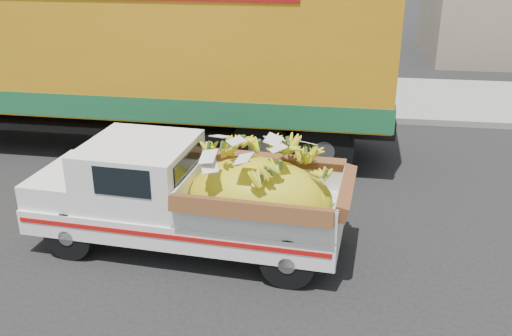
# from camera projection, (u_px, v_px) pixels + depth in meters

# --- Properties ---
(ground) EXTENTS (100.00, 100.00, 0.00)m
(ground) POSITION_uv_depth(u_px,v_px,m) (90.00, 216.00, 9.25)
(ground) COLOR black
(ground) RESTS_ON ground
(curb) EXTENTS (60.00, 0.25, 0.15)m
(curb) POSITION_uv_depth(u_px,v_px,m) (183.00, 110.00, 14.45)
(curb) COLOR gray
(curb) RESTS_ON ground
(sidewalk) EXTENTS (60.00, 4.00, 0.14)m
(sidewalk) POSITION_uv_depth(u_px,v_px,m) (203.00, 90.00, 16.37)
(sidewalk) COLOR gray
(sidewalk) RESTS_ON ground
(pickup_truck) EXTENTS (4.52, 1.96, 1.55)m
(pickup_truck) POSITION_uv_depth(u_px,v_px,m) (210.00, 196.00, 7.98)
(pickup_truck) COLOR black
(pickup_truck) RESTS_ON ground
(semi_trailer) EXTENTS (12.02, 2.77, 3.80)m
(semi_trailer) POSITION_uv_depth(u_px,v_px,m) (100.00, 46.00, 11.56)
(semi_trailer) COLOR black
(semi_trailer) RESTS_ON ground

